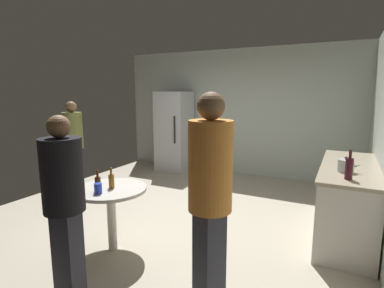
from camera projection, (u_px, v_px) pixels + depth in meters
ground_plane at (174, 216)px, 4.52m from camera, size 5.20×5.20×0.10m
wall_back at (234, 112)px, 6.59m from camera, size 5.32×0.06×2.70m
refrigerator at (174, 131)px, 6.86m from camera, size 0.70×0.68×1.80m
kitchen_counter at (347, 200)px, 3.76m from camera, size 0.64×1.90×0.90m
kettle at (346, 166)px, 3.36m from camera, size 0.24×0.17×0.18m
wine_bottle_on_counter at (349, 168)px, 3.06m from camera, size 0.08×0.08×0.31m
foreground_table at (111, 197)px, 3.35m from camera, size 0.80×0.80×0.73m
beer_bottle_amber at (111, 181)px, 3.32m from camera, size 0.06×0.06×0.23m
beer_bottle_brown at (98, 183)px, 3.22m from camera, size 0.06×0.06×0.23m
plastic_cup_blue at (98, 188)px, 3.14m from camera, size 0.08×0.08×0.11m
person_in_orange_shirt at (210, 189)px, 2.30m from camera, size 0.44×0.44×1.79m
person_in_black_shirt at (64, 195)px, 2.52m from camera, size 0.36×0.36×1.60m
person_in_olive_shirt at (73, 140)px, 5.28m from camera, size 0.48×0.48×1.63m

